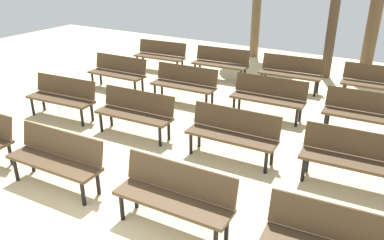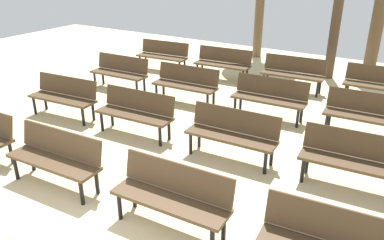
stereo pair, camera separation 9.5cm
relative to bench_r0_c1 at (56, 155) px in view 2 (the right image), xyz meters
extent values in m
cylinder|color=black|center=(-1.22, 0.02, -0.30)|extent=(0.06, 0.06, 0.40)
cube|color=#4C3823|center=(0.00, -0.08, -0.07)|extent=(1.62, 0.51, 0.05)
cube|color=#4C3823|center=(-0.01, 0.12, 0.17)|extent=(1.60, 0.19, 0.40)
cylinder|color=black|center=(-0.69, -0.27, -0.30)|extent=(0.06, 0.06, 0.40)
cylinder|color=black|center=(0.71, -0.21, -0.30)|extent=(0.06, 0.06, 0.40)
cylinder|color=black|center=(-0.70, 0.05, -0.30)|extent=(0.06, 0.06, 0.40)
cylinder|color=black|center=(0.70, 0.11, -0.30)|extent=(0.06, 0.06, 0.40)
cube|color=#4C3823|center=(2.09, 0.01, -0.07)|extent=(1.61, 0.49, 0.05)
cube|color=#4C3823|center=(2.08, 0.21, 0.17)|extent=(1.60, 0.17, 0.40)
cylinder|color=black|center=(1.40, -0.18, -0.30)|extent=(0.06, 0.06, 0.40)
cylinder|color=black|center=(1.39, 0.14, -0.30)|extent=(0.06, 0.06, 0.40)
cylinder|color=black|center=(2.79, 0.19, -0.30)|extent=(0.06, 0.06, 0.40)
cube|color=#4C3823|center=(4.09, 0.32, 0.17)|extent=(1.60, 0.25, 0.40)
cube|color=#4C3823|center=(-2.03, 1.89, -0.07)|extent=(1.63, 0.57, 0.05)
cube|color=#4C3823|center=(-2.04, 2.09, 0.17)|extent=(1.60, 0.25, 0.40)
cylinder|color=black|center=(-2.71, 1.67, -0.30)|extent=(0.06, 0.06, 0.40)
cylinder|color=black|center=(-1.32, 1.79, -0.30)|extent=(0.06, 0.06, 0.40)
cylinder|color=black|center=(-2.74, 1.99, -0.30)|extent=(0.06, 0.06, 0.40)
cylinder|color=black|center=(-1.34, 2.11, -0.30)|extent=(0.06, 0.06, 0.40)
cube|color=#4C3823|center=(-0.11, 1.99, -0.07)|extent=(1.62, 0.52, 0.05)
cube|color=#4C3823|center=(-0.12, 2.19, 0.17)|extent=(1.60, 0.20, 0.40)
cylinder|color=black|center=(-0.80, 1.80, -0.30)|extent=(0.06, 0.06, 0.40)
cylinder|color=black|center=(0.60, 1.87, -0.30)|extent=(0.06, 0.06, 0.40)
cylinder|color=black|center=(-0.81, 2.12, -0.30)|extent=(0.06, 0.06, 0.40)
cylinder|color=black|center=(0.58, 2.19, -0.30)|extent=(0.06, 0.06, 0.40)
cube|color=#4C3823|center=(1.94, 2.09, -0.07)|extent=(1.61, 0.50, 0.05)
cube|color=#4C3823|center=(1.93, 2.29, 0.17)|extent=(1.60, 0.18, 0.40)
cylinder|color=black|center=(1.25, 1.91, -0.30)|extent=(0.06, 0.06, 0.40)
cylinder|color=black|center=(2.65, 1.95, -0.30)|extent=(0.06, 0.06, 0.40)
cylinder|color=black|center=(1.24, 2.23, -0.30)|extent=(0.06, 0.06, 0.40)
cylinder|color=black|center=(2.64, 2.27, -0.30)|extent=(0.06, 0.06, 0.40)
cube|color=#4C3823|center=(3.93, 2.23, -0.07)|extent=(1.62, 0.54, 0.05)
cube|color=#4C3823|center=(3.91, 2.43, 0.17)|extent=(1.60, 0.22, 0.40)
cylinder|color=black|center=(3.24, 2.03, -0.30)|extent=(0.06, 0.06, 0.40)
cylinder|color=black|center=(3.22, 2.35, -0.30)|extent=(0.06, 0.06, 0.40)
cube|color=#4C3823|center=(-2.21, 3.94, -0.07)|extent=(1.61, 0.49, 0.05)
cube|color=#4C3823|center=(-2.22, 4.14, 0.17)|extent=(1.60, 0.17, 0.40)
cylinder|color=black|center=(-2.91, 3.76, -0.30)|extent=(0.06, 0.06, 0.40)
cylinder|color=black|center=(-1.51, 3.80, -0.30)|extent=(0.06, 0.06, 0.40)
cylinder|color=black|center=(-2.92, 4.08, -0.30)|extent=(0.06, 0.06, 0.40)
cylinder|color=black|center=(-1.52, 4.12, -0.30)|extent=(0.06, 0.06, 0.40)
cube|color=#4C3823|center=(-0.22, 4.01, -0.07)|extent=(1.62, 0.51, 0.05)
cube|color=#4C3823|center=(-0.22, 4.21, 0.17)|extent=(1.60, 0.19, 0.40)
cylinder|color=black|center=(-0.91, 3.82, -0.30)|extent=(0.06, 0.06, 0.40)
cylinder|color=black|center=(0.49, 3.88, -0.30)|extent=(0.06, 0.06, 0.40)
cylinder|color=black|center=(-0.92, 4.14, -0.30)|extent=(0.06, 0.06, 0.40)
cylinder|color=black|center=(0.48, 4.20, -0.30)|extent=(0.06, 0.06, 0.40)
cube|color=#4C3823|center=(1.83, 4.16, -0.07)|extent=(1.62, 0.51, 0.05)
cube|color=#4C3823|center=(1.83, 4.36, 0.17)|extent=(1.60, 0.19, 0.40)
cylinder|color=black|center=(1.14, 3.97, -0.30)|extent=(0.06, 0.06, 0.40)
cylinder|color=black|center=(2.54, 4.03, -0.30)|extent=(0.06, 0.06, 0.40)
cylinder|color=black|center=(1.13, 4.29, -0.30)|extent=(0.06, 0.06, 0.40)
cylinder|color=black|center=(2.53, 4.35, -0.30)|extent=(0.06, 0.06, 0.40)
cube|color=#4C3823|center=(3.81, 4.23, -0.07)|extent=(1.62, 0.51, 0.05)
cube|color=#4C3823|center=(3.80, 4.43, 0.17)|extent=(1.60, 0.19, 0.40)
cylinder|color=black|center=(3.12, 4.04, -0.30)|extent=(0.06, 0.06, 0.40)
cylinder|color=black|center=(3.10, 4.36, -0.30)|extent=(0.06, 0.06, 0.40)
cube|color=#4C3823|center=(-2.29, 5.99, -0.07)|extent=(1.63, 0.56, 0.05)
cube|color=#4C3823|center=(-2.30, 6.19, 0.17)|extent=(1.60, 0.24, 0.40)
cylinder|color=black|center=(-2.97, 5.78, -0.30)|extent=(0.06, 0.06, 0.40)
cylinder|color=black|center=(-1.58, 5.89, -0.30)|extent=(0.06, 0.06, 0.40)
cylinder|color=black|center=(-3.00, 6.10, -0.30)|extent=(0.06, 0.06, 0.40)
cylinder|color=black|center=(-1.60, 6.21, -0.30)|extent=(0.06, 0.06, 0.40)
cube|color=#4C3823|center=(-0.30, 6.13, -0.07)|extent=(1.62, 0.54, 0.05)
cube|color=#4C3823|center=(-0.32, 6.33, 0.17)|extent=(1.60, 0.22, 0.40)
cylinder|color=black|center=(-0.99, 5.93, -0.30)|extent=(0.06, 0.06, 0.40)
cylinder|color=black|center=(0.40, 6.01, -0.30)|extent=(0.06, 0.06, 0.40)
cylinder|color=black|center=(-1.01, 6.25, -0.30)|extent=(0.06, 0.06, 0.40)
cylinder|color=black|center=(0.39, 6.33, -0.30)|extent=(0.06, 0.06, 0.40)
cube|color=#4C3823|center=(1.70, 6.20, -0.07)|extent=(1.62, 0.52, 0.05)
cube|color=#4C3823|center=(1.69, 6.40, 0.17)|extent=(1.60, 0.20, 0.40)
cylinder|color=black|center=(1.01, 6.01, -0.30)|extent=(0.06, 0.06, 0.40)
cylinder|color=black|center=(2.41, 6.08, -0.30)|extent=(0.06, 0.06, 0.40)
cylinder|color=black|center=(0.99, 6.33, -0.30)|extent=(0.06, 0.06, 0.40)
cylinder|color=black|center=(2.39, 6.40, -0.30)|extent=(0.06, 0.06, 0.40)
cube|color=#4C3823|center=(3.75, 6.36, -0.07)|extent=(1.61, 0.49, 0.05)
cube|color=#4C3823|center=(3.75, 6.56, 0.17)|extent=(1.60, 0.18, 0.40)
cylinder|color=black|center=(3.06, 6.18, -0.30)|extent=(0.06, 0.06, 0.40)
cylinder|color=black|center=(3.05, 6.50, -0.30)|extent=(0.06, 0.06, 0.40)
cylinder|color=brown|center=(3.11, 9.66, 1.10)|extent=(0.38, 0.38, 3.21)
cylinder|color=brown|center=(-0.49, 9.15, 1.15)|extent=(0.30, 0.30, 3.30)
cylinder|color=#4C3A28|center=(2.25, 7.92, 0.79)|extent=(0.27, 0.27, 2.59)
camera|label=1|loc=(4.38, -3.38, 2.85)|focal=35.98mm
camera|label=2|loc=(4.46, -3.33, 2.85)|focal=35.98mm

